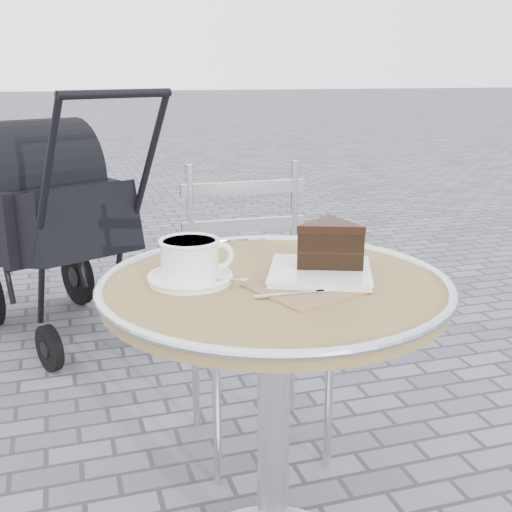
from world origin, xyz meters
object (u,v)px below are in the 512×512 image
object	(u,v)px
cake_plate_set	(327,250)
cappuccino_set	(191,263)
baby_stroller	(51,226)
cafe_table	(274,356)
bistro_chair	(250,274)

from	to	relation	value
cake_plate_set	cappuccino_set	bearing A→B (deg)	-163.13
cake_plate_set	baby_stroller	size ratio (longest dim) A/B	0.29
cake_plate_set	baby_stroller	distance (m)	1.83
baby_stroller	cafe_table	bearing A→B (deg)	-99.92
cafe_table	cake_plate_set	world-z (taller)	cake_plate_set
cafe_table	bistro_chair	size ratio (longest dim) A/B	0.85
cafe_table	cappuccino_set	xyz separation A→B (m)	(-0.16, 0.05, 0.20)
cappuccino_set	cake_plate_set	world-z (taller)	cake_plate_set
cappuccino_set	baby_stroller	size ratio (longest dim) A/B	0.16
cake_plate_set	baby_stroller	world-z (taller)	baby_stroller
bistro_chair	baby_stroller	bearing A→B (deg)	119.93
baby_stroller	cake_plate_set	bearing A→B (deg)	-96.02
bistro_chair	baby_stroller	xyz separation A→B (m)	(-0.59, 1.09, -0.05)
cafe_table	bistro_chair	bearing A→B (deg)	77.74
cake_plate_set	baby_stroller	bearing A→B (deg)	132.30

